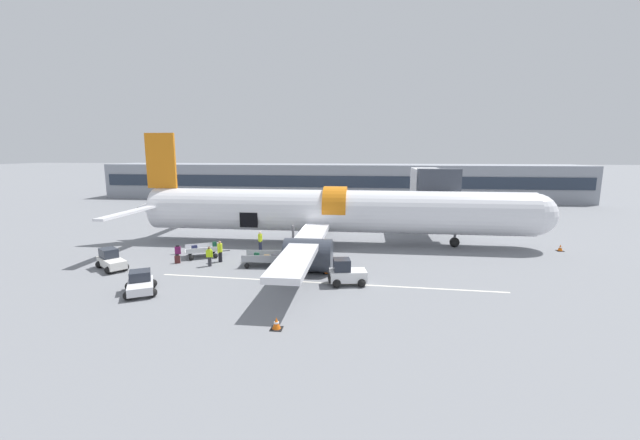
{
  "coord_description": "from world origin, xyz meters",
  "views": [
    {
      "loc": [
        5.66,
        -33.13,
        8.84
      ],
      "look_at": [
        1.6,
        0.61,
        2.88
      ],
      "focal_mm": 22.0,
      "sensor_mm": 36.0,
      "label": 1
    }
  ],
  "objects_px": {
    "baggage_cart_queued": "(265,259)",
    "ground_crew_driver": "(260,240)",
    "suitcase_on_tarmac_upright": "(178,250)",
    "ground_crew_loader_b": "(209,256)",
    "baggage_cart_loading": "(204,250)",
    "baggage_tug_lead": "(140,284)",
    "ground_crew_loader_a": "(220,251)",
    "suitcase_on_tarmac_spare": "(177,259)",
    "baggage_tug_mid": "(111,261)",
    "baggage_tug_rear": "(346,274)",
    "airplane": "(331,212)"
  },
  "relations": [
    {
      "from": "airplane",
      "to": "baggage_cart_queued",
      "type": "height_order",
      "value": "airplane"
    },
    {
      "from": "airplane",
      "to": "ground_crew_driver",
      "type": "bearing_deg",
      "value": -151.99
    },
    {
      "from": "baggage_tug_lead",
      "to": "ground_crew_loader_a",
      "type": "bearing_deg",
      "value": 71.98
    },
    {
      "from": "ground_crew_loader_a",
      "to": "baggage_tug_rear",
      "type": "bearing_deg",
      "value": -21.83
    },
    {
      "from": "airplane",
      "to": "baggage_cart_loading",
      "type": "xyz_separation_m",
      "value": [
        -10.29,
        -6.01,
        -2.59
      ]
    },
    {
      "from": "suitcase_on_tarmac_upright",
      "to": "ground_crew_loader_b",
      "type": "bearing_deg",
      "value": -36.76
    },
    {
      "from": "suitcase_on_tarmac_upright",
      "to": "baggage_tug_lead",
      "type": "bearing_deg",
      "value": -76.81
    },
    {
      "from": "baggage_tug_lead",
      "to": "ground_crew_driver",
      "type": "distance_m",
      "value": 12.48
    },
    {
      "from": "suitcase_on_tarmac_upright",
      "to": "suitcase_on_tarmac_spare",
      "type": "xyz_separation_m",
      "value": [
        1.31,
        -2.68,
        -0.02
      ]
    },
    {
      "from": "suitcase_on_tarmac_upright",
      "to": "baggage_cart_loading",
      "type": "bearing_deg",
      "value": -10.17
    },
    {
      "from": "baggage_cart_queued",
      "to": "suitcase_on_tarmac_spare",
      "type": "relative_size",
      "value": 5.44
    },
    {
      "from": "airplane",
      "to": "ground_crew_loader_a",
      "type": "height_order",
      "value": "airplane"
    },
    {
      "from": "baggage_cart_loading",
      "to": "baggage_tug_lead",
      "type": "bearing_deg",
      "value": -92.49
    },
    {
      "from": "baggage_tug_mid",
      "to": "ground_crew_loader_b",
      "type": "distance_m",
      "value": 7.35
    },
    {
      "from": "baggage_cart_loading",
      "to": "ground_crew_loader_b",
      "type": "distance_m",
      "value": 3.15
    },
    {
      "from": "baggage_tug_lead",
      "to": "baggage_tug_mid",
      "type": "height_order",
      "value": "baggage_tug_mid"
    },
    {
      "from": "airplane",
      "to": "baggage_tug_mid",
      "type": "relative_size",
      "value": 12.46
    },
    {
      "from": "ground_crew_driver",
      "to": "baggage_cart_queued",
      "type": "bearing_deg",
      "value": -70.77
    },
    {
      "from": "ground_crew_driver",
      "to": "suitcase_on_tarmac_spare",
      "type": "xyz_separation_m",
      "value": [
        -5.44,
        -4.99,
        -0.58
      ]
    },
    {
      "from": "ground_crew_loader_a",
      "to": "suitcase_on_tarmac_spare",
      "type": "bearing_deg",
      "value": -166.64
    },
    {
      "from": "baggage_tug_rear",
      "to": "baggage_cart_queued",
      "type": "xyz_separation_m",
      "value": [
        -6.62,
        3.69,
        -0.22
      ]
    },
    {
      "from": "baggage_tug_rear",
      "to": "baggage_tug_lead",
      "type": "bearing_deg",
      "value": -165.93
    },
    {
      "from": "airplane",
      "to": "ground_crew_driver",
      "type": "height_order",
      "value": "airplane"
    },
    {
      "from": "baggage_tug_lead",
      "to": "baggage_tug_mid",
      "type": "distance_m",
      "value": 6.9
    },
    {
      "from": "baggage_tug_rear",
      "to": "ground_crew_loader_a",
      "type": "bearing_deg",
      "value": 158.17
    },
    {
      "from": "baggage_tug_rear",
      "to": "suitcase_on_tarmac_spare",
      "type": "distance_m",
      "value": 14.12
    },
    {
      "from": "airplane",
      "to": "baggage_cart_loading",
      "type": "height_order",
      "value": "airplane"
    },
    {
      "from": "ground_crew_driver",
      "to": "suitcase_on_tarmac_spare",
      "type": "distance_m",
      "value": 7.41
    },
    {
      "from": "baggage_cart_loading",
      "to": "ground_crew_driver",
      "type": "relative_size",
      "value": 2.17
    },
    {
      "from": "airplane",
      "to": "ground_crew_loader_b",
      "type": "relative_size",
      "value": 25.96
    },
    {
      "from": "ground_crew_driver",
      "to": "baggage_tug_rear",
      "type": "bearing_deg",
      "value": -45.46
    },
    {
      "from": "suitcase_on_tarmac_spare",
      "to": "suitcase_on_tarmac_upright",
      "type": "bearing_deg",
      "value": 116.04
    },
    {
      "from": "ground_crew_driver",
      "to": "airplane",
      "type": "bearing_deg",
      "value": 28.01
    },
    {
      "from": "baggage_cart_queued",
      "to": "ground_crew_driver",
      "type": "xyz_separation_m",
      "value": [
        -1.64,
        4.7,
        0.39
      ]
    },
    {
      "from": "ground_crew_loader_a",
      "to": "ground_crew_loader_b",
      "type": "bearing_deg",
      "value": -107.37
    },
    {
      "from": "ground_crew_loader_b",
      "to": "suitcase_on_tarmac_spare",
      "type": "bearing_deg",
      "value": 171.03
    },
    {
      "from": "airplane",
      "to": "ground_crew_loader_b",
      "type": "distance_m",
      "value": 12.47
    },
    {
      "from": "baggage_tug_lead",
      "to": "ground_crew_loader_a",
      "type": "height_order",
      "value": "ground_crew_loader_a"
    },
    {
      "from": "ground_crew_loader_a",
      "to": "suitcase_on_tarmac_upright",
      "type": "bearing_deg",
      "value": 157.45
    },
    {
      "from": "suitcase_on_tarmac_upright",
      "to": "baggage_tug_mid",
      "type": "bearing_deg",
      "value": -122.34
    },
    {
      "from": "baggage_tug_lead",
      "to": "ground_crew_driver",
      "type": "height_order",
      "value": "ground_crew_driver"
    },
    {
      "from": "baggage_tug_lead",
      "to": "ground_crew_loader_b",
      "type": "bearing_deg",
      "value": 71.85
    },
    {
      "from": "baggage_tug_lead",
      "to": "suitcase_on_tarmac_upright",
      "type": "relative_size",
      "value": 4.0
    },
    {
      "from": "baggage_tug_mid",
      "to": "baggage_tug_rear",
      "type": "xyz_separation_m",
      "value": [
        17.99,
        -1.37,
        0.08
      ]
    },
    {
      "from": "baggage_cart_queued",
      "to": "airplane",
      "type": "bearing_deg",
      "value": 60.68
    },
    {
      "from": "baggage_tug_lead",
      "to": "ground_crew_driver",
      "type": "xyz_separation_m",
      "value": [
        4.58,
        11.6,
        0.31
      ]
    },
    {
      "from": "baggage_tug_lead",
      "to": "ground_crew_loader_a",
      "type": "distance_m",
      "value": 7.78
    },
    {
      "from": "ground_crew_driver",
      "to": "suitcase_on_tarmac_upright",
      "type": "height_order",
      "value": "ground_crew_driver"
    },
    {
      "from": "baggage_cart_queued",
      "to": "ground_crew_driver",
      "type": "bearing_deg",
      "value": 109.23
    },
    {
      "from": "baggage_tug_lead",
      "to": "baggage_tug_mid",
      "type": "relative_size",
      "value": 0.96
    }
  ]
}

